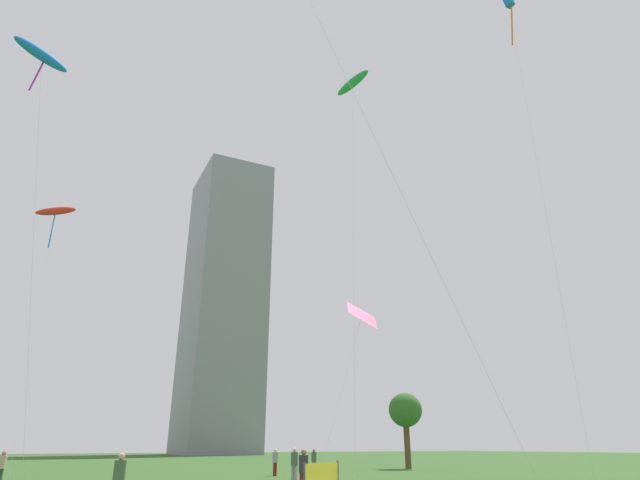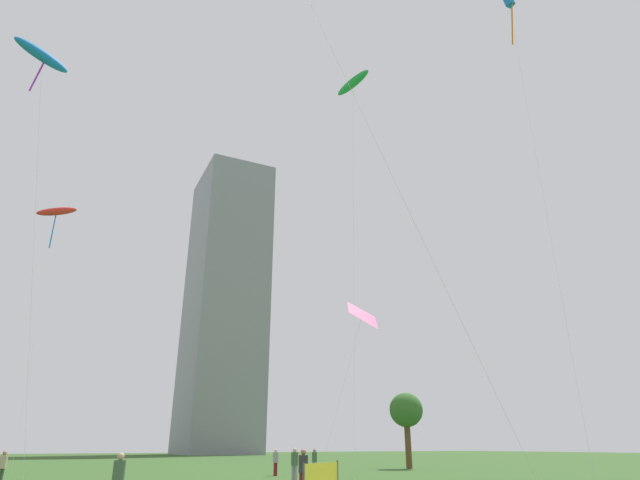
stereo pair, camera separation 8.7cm
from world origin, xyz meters
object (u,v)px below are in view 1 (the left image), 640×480
person_standing_3 (2,465)px  kite_flying_0 (42,56)px  kite_flying_4 (352,83)px  person_standing_1 (119,477)px  person_standing_4 (304,468)px  event_banner (322,480)px  kite_flying_2 (509,5)px  kite_flying_3 (56,212)px  distant_highrise_0 (223,303)px  park_tree_0 (405,411)px  person_standing_2 (314,459)px  person_standing_5 (275,460)px  kite_flying_1 (362,315)px  person_standing_0 (294,462)px

person_standing_3 → kite_flying_0: bearing=-158.5°
person_standing_3 → kite_flying_4: bearing=-48.3°
person_standing_1 → person_standing_4: bearing=-93.9°
person_standing_1 → event_banner: person_standing_1 is taller
kite_flying_2 → kite_flying_3: kite_flying_2 is taller
person_standing_4 → kite_flying_3: bearing=-66.9°
event_banner → kite_flying_4: bearing=49.0°
distant_highrise_0 → kite_flying_2: bearing=-95.0°
kite_flying_0 → park_tree_0: (34.48, 9.42, -19.49)m
person_standing_2 → person_standing_5: (-3.72, -1.14, 0.01)m
person_standing_1 → person_standing_4: size_ratio=0.96×
person_standing_2 → kite_flying_4: 29.38m
person_standing_5 → kite_flying_3: size_ratio=0.08×
person_standing_4 → kite_flying_1: kite_flying_1 is taller
event_banner → kite_flying_0: bearing=136.8°
person_standing_3 → person_standing_5: size_ratio=0.98×
event_banner → kite_flying_1: bearing=50.2°
person_standing_4 → person_standing_2: bearing=-118.4°
person_standing_0 → person_standing_3: 15.52m
person_standing_2 → event_banner: bearing=-93.5°
person_standing_0 → distant_highrise_0: distant_highrise_0 is taller
person_standing_4 → person_standing_5: bearing=-108.5°
person_standing_1 → distant_highrise_0: 113.48m
kite_flying_3 → distant_highrise_0: size_ratio=0.33×
person_standing_2 → event_banner: size_ratio=0.68×
person_standing_5 → kite_flying_4: kite_flying_4 is taller
kite_flying_3 → distant_highrise_0: distant_highrise_0 is taller
kite_flying_0 → park_tree_0: size_ratio=3.78×
person_standing_1 → person_standing_4: 8.01m
person_standing_3 → person_standing_4: size_ratio=0.93×
person_standing_1 → kite_flying_3: kite_flying_3 is taller
person_standing_3 → kite_flying_3: kite_flying_3 is taller
kite_flying_3 → distant_highrise_0: 83.19m
event_banner → person_standing_1: bearing=173.9°
person_standing_1 → park_tree_0: bearing=-70.9°
person_standing_3 → park_tree_0: bearing=-21.0°
kite_flying_3 → park_tree_0: kite_flying_3 is taller
kite_flying_3 → park_tree_0: 37.28m
person_standing_3 → kite_flying_0: (-2.46, -3.30, 23.44)m
person_standing_1 → person_standing_3: size_ratio=1.03×
person_standing_0 → park_tree_0: park_tree_0 is taller
park_tree_0 → event_banner: park_tree_0 is taller
person_standing_0 → event_banner: bearing=-63.9°
person_standing_0 → person_standing_2: 9.64m
distant_highrise_0 → person_standing_4: bearing=-103.1°
kite_flying_1 → kite_flying_3: (-21.94, 17.11, 10.58)m
person_standing_5 → distant_highrise_0: distant_highrise_0 is taller
person_standing_1 → person_standing_5: 20.82m
kite_flying_3 → person_standing_2: bearing=-33.0°
person_standing_2 → kite_flying_4: kite_flying_4 is taller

